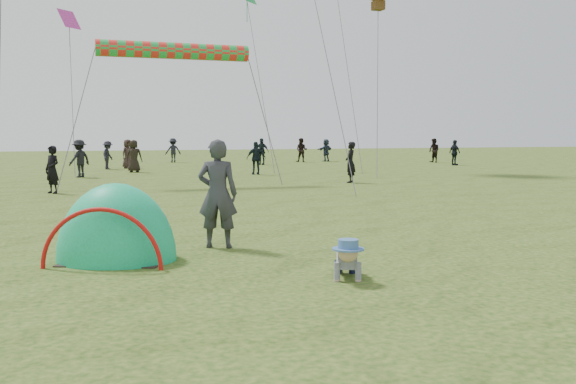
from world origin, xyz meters
name	(u,v)px	position (x,y,z in m)	size (l,w,h in m)	color
ground	(300,294)	(0.00, 0.00, 0.00)	(140.00, 140.00, 0.00)	#18380D
crawling_toddler	(347,257)	(0.90, 0.57, 0.30)	(0.56, 0.80, 0.61)	black
popup_tent	(117,260)	(-2.03, 3.00, 0.00)	(1.91, 1.58, 2.48)	#159E4E
standing_adult	(218,194)	(-0.24, 3.57, 0.96)	(0.70, 0.46, 1.92)	#323137
crowd_person_0	(52,170)	(-3.19, 15.44, 0.80)	(0.59, 0.38, 1.61)	black
crowd_person_1	(302,150)	(12.87, 34.65, 0.84)	(0.82, 0.64, 1.68)	black
crowd_person_2	(455,153)	(20.43, 27.29, 0.80)	(0.94, 0.39, 1.60)	black
crowd_person_3	(173,150)	(4.30, 37.21, 0.84)	(1.08, 0.62, 1.68)	black
crowd_person_4	(128,154)	(0.63, 30.42, 0.83)	(0.81, 0.53, 1.67)	#322320
crowd_person_7	(434,150)	(21.32, 31.11, 0.83)	(0.81, 0.63, 1.66)	black
crowd_person_8	(256,158)	(6.06, 22.71, 0.81)	(0.94, 0.39, 1.61)	black
crowd_person_9	(79,159)	(-2.16, 23.42, 0.86)	(1.12, 0.64, 1.73)	black
crowd_person_11	(326,150)	(14.96, 35.25, 0.80)	(1.49, 0.47, 1.61)	#263242
crowd_person_12	(350,162)	(8.22, 16.41, 0.84)	(0.61, 0.40, 1.68)	black
crowd_person_14	(261,151)	(9.12, 31.97, 0.85)	(1.00, 0.42, 1.71)	black
crowd_person_15	(108,155)	(-0.52, 29.75, 0.79)	(1.02, 0.59, 1.59)	black
crowd_person_16	(134,156)	(0.59, 26.53, 0.84)	(0.82, 0.53, 1.68)	black
rainbow_tube_kite	(174,51)	(1.37, 18.02, 5.23)	(0.64, 0.64, 5.90)	red
diamond_kite_5	(69,19)	(-2.37, 28.99, 8.03)	(1.16, 1.16, 0.00)	#CD339D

